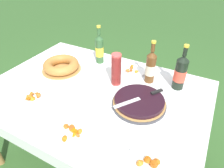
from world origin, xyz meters
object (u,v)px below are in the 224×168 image
object	(u,v)px
cup_stack	(116,70)
snack_plate_left	(71,133)
cider_bottle_green	(99,49)
juice_bottle_red	(180,73)
cider_bottle_amber	(151,67)
snack_plate_far	(31,97)
berry_tart	(139,102)
snack_plate_right	(133,71)
snack_plate_near	(147,161)
bundt_cake	(61,65)
serving_knife	(143,97)

from	to	relation	value
cup_stack	snack_plate_left	size ratio (longest dim) A/B	1.11
cider_bottle_green	juice_bottle_red	bearing A→B (deg)	-5.00
cup_stack	cider_bottle_amber	bearing A→B (deg)	36.66
snack_plate_far	berry_tart	bearing A→B (deg)	22.92
cup_stack	snack_plate_right	xyz separation A→B (m)	(0.05, 0.22, -0.11)
berry_tart	juice_bottle_red	world-z (taller)	juice_bottle_red
juice_bottle_red	snack_plate_near	world-z (taller)	juice_bottle_red
bundt_cake	cider_bottle_green	bearing A→B (deg)	50.78
berry_tart	juice_bottle_red	distance (m)	0.38
serving_knife	cider_bottle_amber	distance (m)	0.29
serving_knife	snack_plate_left	size ratio (longest dim) A/B	1.42
cider_bottle_green	snack_plate_far	distance (m)	0.70
cider_bottle_green	snack_plate_right	distance (m)	0.35
serving_knife	snack_plate_near	xyz separation A→B (m)	(0.18, -0.40, -0.05)
cider_bottle_green	snack_plate_right	size ratio (longest dim) A/B	1.64
serving_knife	cider_bottle_green	distance (m)	0.66
cider_bottle_green	snack_plate_left	size ratio (longest dim) A/B	1.47
berry_tart	cider_bottle_green	world-z (taller)	cider_bottle_green
serving_knife	snack_plate_near	distance (m)	0.44
serving_knife	snack_plate_near	bearing A→B (deg)	57.90
serving_knife	cider_bottle_green	xyz separation A→B (m)	(-0.55, 0.36, 0.07)
juice_bottle_red	snack_plate_left	size ratio (longest dim) A/B	1.51
bundt_cake	juice_bottle_red	size ratio (longest dim) A/B	0.95
berry_tart	snack_plate_right	xyz separation A→B (m)	(-0.20, 0.37, -0.02)
serving_knife	snack_plate_right	world-z (taller)	serving_knife
serving_knife	snack_plate_left	world-z (taller)	serving_knife
snack_plate_near	snack_plate_left	world-z (taller)	snack_plate_near
bundt_cake	snack_plate_left	bearing A→B (deg)	-46.14
berry_tart	bundt_cake	xyz separation A→B (m)	(-0.76, 0.12, 0.01)
berry_tart	snack_plate_right	bearing A→B (deg)	118.71
snack_plate_near	berry_tart	bearing A→B (deg)	117.11
cider_bottle_amber	snack_plate_near	world-z (taller)	cider_bottle_amber
cider_bottle_green	bundt_cake	bearing A→B (deg)	-129.22
cider_bottle_green	snack_plate_left	distance (m)	0.86
juice_bottle_red	snack_plate_near	distance (m)	0.71
snack_plate_near	snack_plate_far	size ratio (longest dim) A/B	0.84
cider_bottle_amber	snack_plate_near	size ratio (longest dim) A/B	1.68
juice_bottle_red	snack_plate_near	size ratio (longest dim) A/B	1.73
berry_tart	snack_plate_near	world-z (taller)	snack_plate_near
snack_plate_right	snack_plate_left	bearing A→B (deg)	-92.93
juice_bottle_red	bundt_cake	bearing A→B (deg)	-167.47
cup_stack	cider_bottle_amber	world-z (taller)	cider_bottle_amber
serving_knife	cider_bottle_green	world-z (taller)	cider_bottle_green
cider_bottle_amber	serving_knife	bearing A→B (deg)	-78.76
cider_bottle_amber	snack_plate_far	world-z (taller)	cider_bottle_amber
juice_bottle_red	berry_tart	bearing A→B (deg)	-118.42
snack_plate_far	snack_plate_right	bearing A→B (deg)	53.96
cider_bottle_green	cup_stack	bearing A→B (deg)	-39.55
berry_tart	cider_bottle_green	size ratio (longest dim) A/B	1.07
snack_plate_far	cider_bottle_amber	bearing A→B (deg)	42.71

